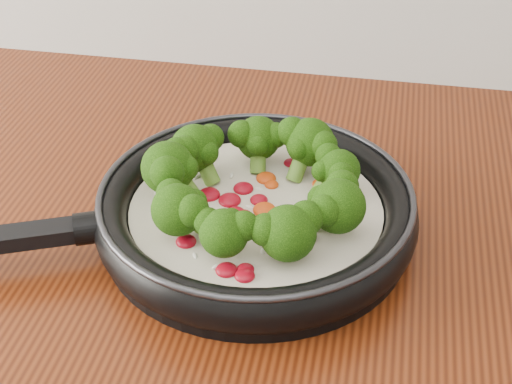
# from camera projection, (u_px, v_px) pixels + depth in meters

# --- Properties ---
(skillet) EXTENTS (0.51, 0.41, 0.09)m
(skillet) POSITION_uv_depth(u_px,v_px,m) (253.00, 206.00, 0.73)
(skillet) COLOR black
(skillet) RESTS_ON counter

